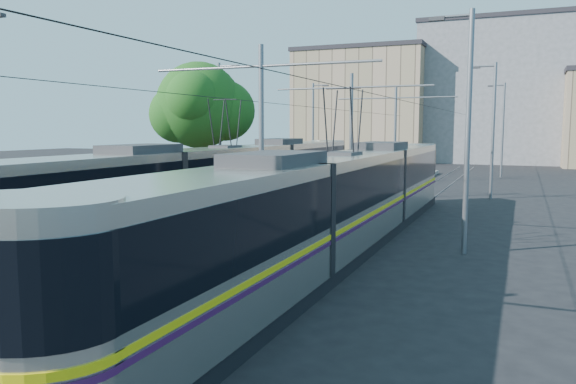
% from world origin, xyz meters
% --- Properties ---
extents(ground, '(160.00, 160.00, 0.00)m').
position_xyz_m(ground, '(0.00, 0.00, 0.00)').
color(ground, black).
rests_on(ground, ground).
extents(platform, '(4.00, 50.00, 0.30)m').
position_xyz_m(platform, '(0.00, 17.00, 0.15)').
color(platform, gray).
rests_on(platform, ground).
extents(tactile_strip_left, '(0.70, 50.00, 0.01)m').
position_xyz_m(tactile_strip_left, '(-1.45, 17.00, 0.30)').
color(tactile_strip_left, gray).
rests_on(tactile_strip_left, platform).
extents(tactile_strip_right, '(0.70, 50.00, 0.01)m').
position_xyz_m(tactile_strip_right, '(1.45, 17.00, 0.30)').
color(tactile_strip_right, gray).
rests_on(tactile_strip_right, platform).
extents(rails, '(8.71, 70.00, 0.03)m').
position_xyz_m(rails, '(0.00, 17.00, 0.02)').
color(rails, gray).
rests_on(rails, ground).
extents(tram_left, '(2.43, 31.46, 5.50)m').
position_xyz_m(tram_left, '(-3.60, 11.65, 1.71)').
color(tram_left, black).
rests_on(tram_left, ground).
extents(tram_right, '(2.43, 27.98, 5.50)m').
position_xyz_m(tram_right, '(3.60, 6.80, 1.86)').
color(tram_right, black).
rests_on(tram_right, ground).
extents(catenary, '(9.20, 70.00, 7.00)m').
position_xyz_m(catenary, '(0.00, 14.15, 4.52)').
color(catenary, slate).
rests_on(catenary, platform).
extents(street_lamps, '(15.18, 38.22, 8.00)m').
position_xyz_m(street_lamps, '(-0.00, 21.00, 4.18)').
color(street_lamps, slate).
rests_on(street_lamps, ground).
extents(shelter, '(0.89, 1.17, 2.30)m').
position_xyz_m(shelter, '(-0.12, 14.38, 1.50)').
color(shelter, black).
rests_on(shelter, platform).
extents(tree, '(5.52, 5.10, 8.02)m').
position_xyz_m(tree, '(-8.04, 17.34, 5.42)').
color(tree, '#382314').
rests_on(tree, ground).
extents(building_left, '(16.32, 12.24, 14.14)m').
position_xyz_m(building_left, '(-10.00, 60.00, 7.08)').
color(building_left, tan).
rests_on(building_left, ground).
extents(building_centre, '(18.36, 14.28, 17.06)m').
position_xyz_m(building_centre, '(6.00, 64.00, 8.54)').
color(building_centre, gray).
rests_on(building_centre, ground).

